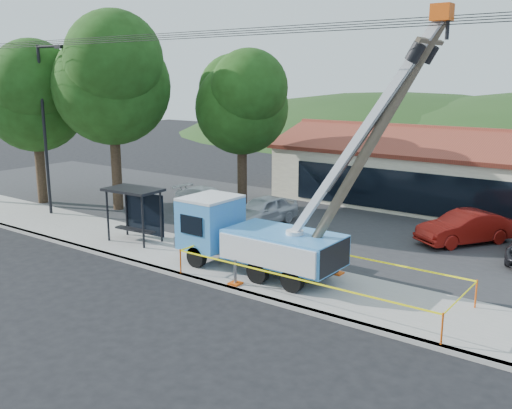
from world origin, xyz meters
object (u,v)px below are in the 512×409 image
Objects in this scene: car_silver at (262,226)px; car_white at (208,211)px; utility_truck at (254,234)px; bus_shelter at (136,202)px; car_red at (463,245)px; leaning_pole at (368,149)px.

car_silver reaches higher than car_white.
car_white is at bearing 140.68° from utility_truck.
utility_truck is at bearing -6.15° from bus_shelter.
car_red is at bearing 22.60° from car_silver.
car_silver is at bearing -98.85° from car_white.
bus_shelter is 14.86m from car_red.
utility_truck is 7.40m from car_silver.
car_red is (0.86, 8.51, -5.14)m from leaning_pole.
leaning_pole is at bearing -4.40° from bus_shelter.
car_white is at bearing 99.01° from bus_shelter.
car_silver is at bearing -130.33° from car_red.
bus_shelter is (-11.17, -0.00, -3.22)m from leaning_pole.
leaning_pole is 11.62m from bus_shelter.
bus_shelter is at bearing -164.84° from car_white.
leaning_pole reaches higher than bus_shelter.
leaning_pole is 15.26m from car_white.
car_white is (-1.58, 6.63, -1.93)m from bus_shelter.
bus_shelter reaches higher than car_red.
bus_shelter is at bearing -109.18° from car_silver.
leaning_pole reaches higher than car_red.
car_silver is (-3.98, 6.02, -1.61)m from utility_truck.
car_white is (-4.36, 0.82, 0.00)m from car_silver.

